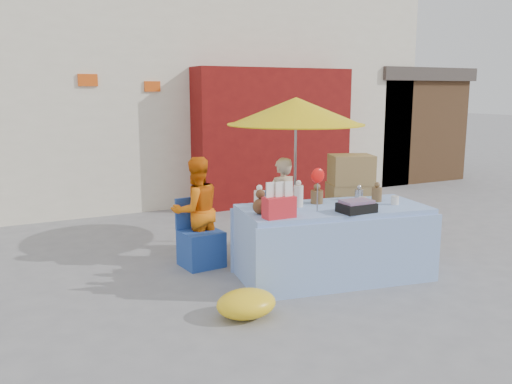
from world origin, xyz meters
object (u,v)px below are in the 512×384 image
market_table (332,241)px  vendor_beige (282,204)px  umbrella (296,112)px  box_stack (350,210)px  chair_right (286,234)px  chair_left (201,246)px  vendor_orange (196,211)px

market_table → vendor_beige: market_table is taller
umbrella → box_stack: bearing=-66.7°
chair_right → box_stack: (0.66, -0.54, 0.37)m
umbrella → chair_left: bearing=-169.6°
chair_right → vendor_orange: vendor_orange is taller
chair_right → market_table: bearing=-96.7°
market_table → umbrella: bearing=86.6°
box_stack → chair_right: bearing=140.6°
chair_left → market_table: bearing=-47.5°
chair_right → box_stack: box_stack is taller
market_table → vendor_beige: 1.26m
chair_left → vendor_beige: 1.32m
chair_right → vendor_beige: size_ratio=0.66×
market_table → chair_right: size_ratio=2.78×
vendor_beige → chair_right: bearing=84.2°
market_table → vendor_orange: bearing=144.4°
vendor_orange → box_stack: size_ratio=1.00×
vendor_beige → box_stack: size_ratio=0.95×
umbrella → box_stack: umbrella is taller
market_table → umbrella: 2.04m
chair_right → box_stack: bearing=-44.6°
chair_left → vendor_beige: vendor_beige is taller
vendor_orange → chair_left: bearing=84.2°
chair_right → box_stack: size_ratio=0.62×
chair_left → vendor_orange: vendor_orange is taller
market_table → chair_left: bearing=147.7°
market_table → box_stack: box_stack is taller
box_stack → vendor_beige: bearing=134.2°
chair_left → vendor_beige: (1.25, 0.13, 0.39)m
vendor_beige → vendor_orange: bearing=-5.2°
chair_left → vendor_orange: size_ratio=0.62×
market_table → vendor_orange: vendor_orange is taller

